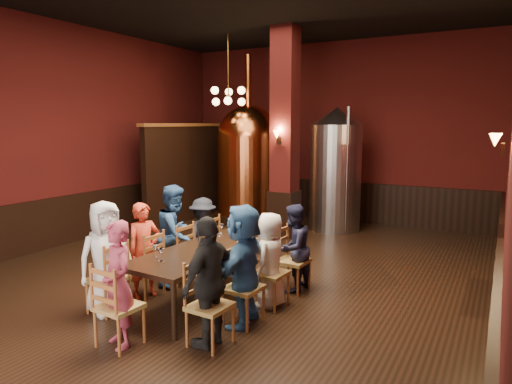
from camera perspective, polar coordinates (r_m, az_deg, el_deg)
The scene contains 38 objects.
room at distance 7.38m, azimuth -3.57°, elevation 6.82°, with size 10.00×10.02×4.50m.
wainscot_right at distance 6.54m, azimuth 27.91°, elevation -10.00°, with size 0.08×9.90×1.00m, color black.
wainscot_back at distance 12.04m, azimuth 9.22°, elevation -0.99°, with size 7.90×0.08×1.00m, color black.
wainscot_left at distance 10.26m, azimuth -22.55°, elevation -3.19°, with size 0.08×9.90×1.00m, color black.
column at distance 9.99m, azimuth 3.63°, elevation 7.26°, with size 0.58×0.58×4.50m, color #420F0E.
partition at distance 11.91m, azimuth -8.33°, elevation 2.33°, with size 0.22×3.50×2.40m, color black.
pendant_cluster at distance 10.81m, azimuth -3.47°, elevation 11.86°, with size 0.90×0.90×1.70m, color #A57226, non-canonical shape.
sconce_wall at distance 7.05m, azimuth 28.51°, elevation 5.32°, with size 0.20×0.20×0.36m, color black, non-canonical shape.
sconce_column at distance 9.72m, azimuth 2.87°, elevation 6.94°, with size 0.20×0.20×0.36m, color black, non-canonical shape.
dining_table at distance 6.43m, azimuth -6.32°, elevation -7.61°, with size 1.14×2.46×0.75m.
chair_0 at distance 6.39m, azimuth -18.10°, elevation -10.23°, with size 0.46×0.46×0.92m, color brown, non-canonical shape.
person_0 at distance 6.31m, azimuth -18.22°, elevation -7.77°, with size 0.73×0.47×1.49m, color white.
chair_1 at distance 6.81m, azimuth -13.72°, elevation -8.87°, with size 0.46×0.46×0.92m, color brown, non-canonical shape.
person_1 at distance 6.75m, azimuth -13.79°, elevation -7.06°, with size 0.50×0.33×1.37m, color red.
chair_2 at distance 7.26m, azimuth -9.96°, elevation -7.66°, with size 0.46×0.46×0.92m, color brown, non-canonical shape.
person_2 at distance 7.18m, azimuth -10.03°, elevation -5.25°, with size 0.75×0.37×1.55m, color navy.
chair_3 at distance 7.75m, azimuth -6.63°, elevation -6.54°, with size 0.46×0.46×0.92m, color brown, non-canonical shape.
person_3 at distance 7.71m, azimuth -6.65°, elevation -5.33°, with size 0.81×0.47×1.26m, color black.
chair_4 at distance 5.26m, azimuth -5.77°, elevation -13.95°, with size 0.46×0.46×0.92m, color brown, non-canonical shape.
person_4 at distance 5.16m, azimuth -5.82°, elevation -11.09°, with size 0.87×0.36×1.48m, color black.
chair_5 at distance 5.77m, azimuth -1.60°, elevation -11.85°, with size 0.46×0.46×0.92m, color brown, non-canonical shape.
person_5 at distance 5.67m, azimuth -1.61°, elevation -9.04°, with size 1.40×0.45×1.51m, color #33649B.
chair_6 at distance 6.30m, azimuth 1.79°, elevation -10.08°, with size 0.46×0.46×0.92m, color brown, non-canonical shape.
person_6 at distance 6.24m, azimuth 1.80°, elevation -8.46°, with size 0.63×0.41×1.29m, color white.
chair_7 at distance 6.86m, azimuth 4.66°, elevation -8.54°, with size 0.46×0.46×0.92m, color brown, non-canonical shape.
person_7 at distance 6.80m, azimuth 4.68°, elevation -6.98°, with size 0.63×0.31×1.31m, color #1C1E39.
chair_8 at distance 5.44m, azimuth -16.76°, elevation -13.50°, with size 0.46×0.46×0.92m, color brown, non-canonical shape.
person_8 at distance 5.36m, azimuth -16.87°, elevation -10.98°, with size 0.52×0.34×1.43m, color #923045.
copper_kettle at distance 11.62m, azimuth -0.94°, elevation 3.82°, with size 2.07×2.07×4.15m.
steel_vessel at distance 10.73m, azimuth 9.94°, elevation 2.79°, with size 1.48×1.48×2.84m.
rose_vase at distance 6.94m, azimuth -0.52°, elevation -3.88°, with size 0.20×0.20×0.35m.
wine_glass_0 at distance 6.99m, azimuth -2.17°, elevation -5.00°, with size 0.07×0.07×0.17m, color white, non-canonical shape.
wine_glass_1 at distance 6.83m, azimuth -0.62°, elevation -5.31°, with size 0.07×0.07×0.17m, color white, non-canonical shape.
wine_glass_2 at distance 5.92m, azimuth -11.92°, elevation -7.69°, with size 0.07×0.07×0.17m, color white, non-canonical shape.
wine_glass_3 at distance 5.91m, azimuth -11.64°, elevation -7.71°, with size 0.07×0.07×0.17m, color white, non-canonical shape.
wine_glass_4 at distance 6.58m, azimuth -4.61°, elevation -5.87°, with size 0.07×0.07×0.17m, color white, non-canonical shape.
wine_glass_5 at distance 6.08m, azimuth -12.48°, elevation -7.27°, with size 0.07×0.07×0.17m, color white, non-canonical shape.
wine_glass_6 at distance 7.18m, azimuth -4.34°, elevation -4.65°, with size 0.07×0.07×0.17m, color white, non-canonical shape.
Camera 1 is at (3.94, -6.24, 2.47)m, focal length 32.00 mm.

